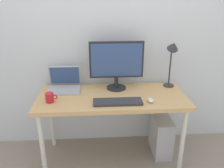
% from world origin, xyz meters
% --- Properties ---
extents(ground_plane, '(6.00, 6.00, 0.00)m').
position_xyz_m(ground_plane, '(0.00, 0.00, 0.00)').
color(ground_plane, gray).
extents(back_wall, '(4.40, 0.04, 2.60)m').
position_xyz_m(back_wall, '(0.00, 0.37, 1.30)').
color(back_wall, silver).
rests_on(back_wall, ground_plane).
extents(desk, '(1.43, 0.61, 0.72)m').
position_xyz_m(desk, '(0.00, 0.00, 0.65)').
color(desk, tan).
rests_on(desk, ground_plane).
extents(monitor, '(0.54, 0.20, 0.49)m').
position_xyz_m(monitor, '(0.06, 0.17, 1.00)').
color(monitor, '#232328').
rests_on(monitor, desk).
extents(laptop, '(0.32, 0.26, 0.23)m').
position_xyz_m(laptop, '(-0.47, 0.19, 0.78)').
color(laptop, '#B2B2B7').
rests_on(laptop, desk).
extents(desk_lamp, '(0.11, 0.16, 0.50)m').
position_xyz_m(desk_lamp, '(0.61, 0.17, 1.08)').
color(desk_lamp, '#333338').
rests_on(desk_lamp, desk).
extents(keyboard, '(0.44, 0.14, 0.02)m').
position_xyz_m(keyboard, '(0.04, -0.17, 0.73)').
color(keyboard, '#333338').
rests_on(keyboard, desk).
extents(mouse, '(0.06, 0.09, 0.03)m').
position_xyz_m(mouse, '(0.34, -0.16, 0.73)').
color(mouse, silver).
rests_on(mouse, desk).
extents(coffee_mug, '(0.11, 0.07, 0.09)m').
position_xyz_m(coffee_mug, '(-0.57, -0.10, 0.76)').
color(coffee_mug, red).
rests_on(coffee_mug, desk).
extents(computer_tower, '(0.18, 0.36, 0.42)m').
position_xyz_m(computer_tower, '(0.53, 0.05, 0.21)').
color(computer_tower, '#B2B2B7').
rests_on(computer_tower, ground_plane).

